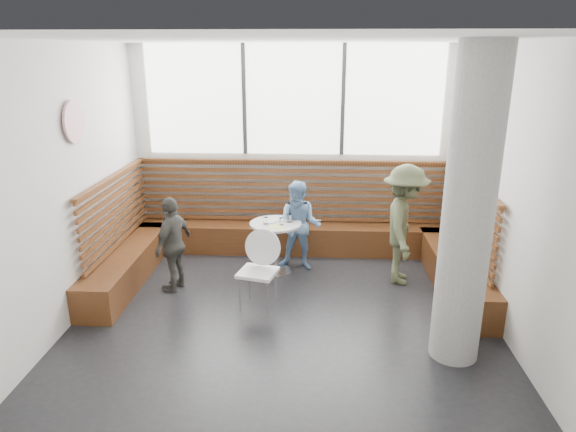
# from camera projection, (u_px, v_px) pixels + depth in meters

# --- Properties ---
(room) EXTENTS (5.00, 5.00, 3.20)m
(room) POSITION_uv_depth(u_px,v_px,m) (283.00, 192.00, 5.66)
(room) COLOR silver
(room) RESTS_ON ground
(booth) EXTENTS (5.00, 2.50, 1.44)m
(booth) POSITION_uv_depth(u_px,v_px,m) (291.00, 238.00, 7.71)
(booth) COLOR #4A2812
(booth) RESTS_ON ground
(concrete_column) EXTENTS (0.50, 0.50, 3.20)m
(concrete_column) POSITION_uv_depth(u_px,v_px,m) (468.00, 211.00, 4.99)
(concrete_column) COLOR gray
(concrete_column) RESTS_ON ground
(wall_art) EXTENTS (0.03, 0.50, 0.50)m
(wall_art) POSITION_uv_depth(u_px,v_px,m) (74.00, 122.00, 5.95)
(wall_art) COLOR white
(wall_art) RESTS_ON room
(cafe_table) EXTENTS (0.74, 0.74, 0.76)m
(cafe_table) POSITION_uv_depth(u_px,v_px,m) (276.00, 237.00, 7.34)
(cafe_table) COLOR silver
(cafe_table) RESTS_ON ground
(cafe_chair) EXTENTS (0.47, 0.46, 0.97)m
(cafe_chair) POSITION_uv_depth(u_px,v_px,m) (258.00, 263.00, 6.37)
(cafe_chair) COLOR white
(cafe_chair) RESTS_ON ground
(adult_man) EXTENTS (0.77, 1.15, 1.66)m
(adult_man) POSITION_uv_depth(u_px,v_px,m) (404.00, 225.00, 6.97)
(adult_man) COLOR #4D5337
(adult_man) RESTS_ON ground
(child_back) EXTENTS (0.71, 0.59, 1.32)m
(child_back) POSITION_uv_depth(u_px,v_px,m) (300.00, 226.00, 7.44)
(child_back) COLOR #759ECC
(child_back) RESTS_ON ground
(child_left) EXTENTS (0.53, 0.81, 1.29)m
(child_left) POSITION_uv_depth(u_px,v_px,m) (173.00, 244.00, 6.81)
(child_left) COLOR #4D4C46
(child_left) RESTS_ON ground
(plate_near) EXTENTS (0.21, 0.21, 0.01)m
(plate_near) POSITION_uv_depth(u_px,v_px,m) (270.00, 221.00, 7.34)
(plate_near) COLOR white
(plate_near) RESTS_ON cafe_table
(plate_far) EXTENTS (0.19, 0.19, 0.01)m
(plate_far) POSITION_uv_depth(u_px,v_px,m) (285.00, 219.00, 7.41)
(plate_far) COLOR white
(plate_far) RESTS_ON cafe_table
(glass_left) EXTENTS (0.06, 0.06, 0.10)m
(glass_left) POSITION_uv_depth(u_px,v_px,m) (266.00, 221.00, 7.21)
(glass_left) COLOR white
(glass_left) RESTS_ON cafe_table
(glass_mid) EXTENTS (0.06, 0.06, 0.10)m
(glass_mid) POSITION_uv_depth(u_px,v_px,m) (281.00, 221.00, 7.18)
(glass_mid) COLOR white
(glass_mid) RESTS_ON cafe_table
(glass_right) EXTENTS (0.08, 0.08, 0.12)m
(glass_right) POSITION_uv_depth(u_px,v_px,m) (289.00, 218.00, 7.29)
(glass_right) COLOR white
(glass_right) RESTS_ON cafe_table
(menu_card) EXTENTS (0.24, 0.18, 0.00)m
(menu_card) POSITION_uv_depth(u_px,v_px,m) (276.00, 227.00, 7.09)
(menu_card) COLOR #A5C64C
(menu_card) RESTS_ON cafe_table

